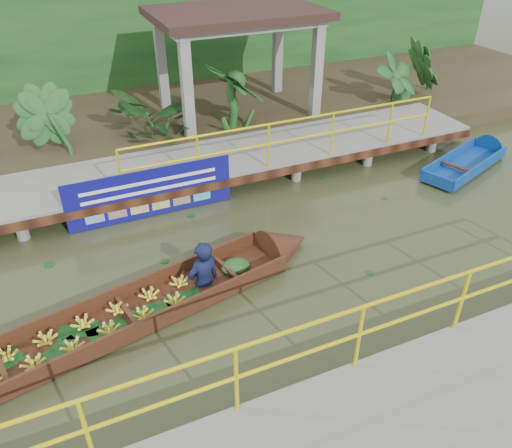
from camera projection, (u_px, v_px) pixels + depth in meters
name	position (u px, v px, depth m)	size (l,w,h in m)	color
ground	(215.00, 280.00, 8.72)	(80.00, 80.00, 0.00)	#303219
land_strip	(126.00, 120.00, 14.33)	(30.00, 8.00, 0.45)	#312518
far_dock	(163.00, 172.00, 11.08)	(16.00, 2.06, 1.66)	slate
pavilion	(237.00, 24.00, 13.00)	(4.40, 3.00, 3.00)	slate
foliage_backdrop	(101.00, 37.00, 15.26)	(30.00, 0.80, 4.00)	#133B17
vendor_boat	(89.00, 326.00, 7.46)	(9.14, 2.77, 2.07)	#37170F
moored_blue_boat	(478.00, 155.00, 12.60)	(3.25, 1.85, 0.76)	navy
blue_banner	(151.00, 193.00, 10.15)	(3.41, 0.04, 1.07)	navy
tropical_plants	(225.00, 95.00, 12.80)	(14.42, 1.42, 1.77)	#133B17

